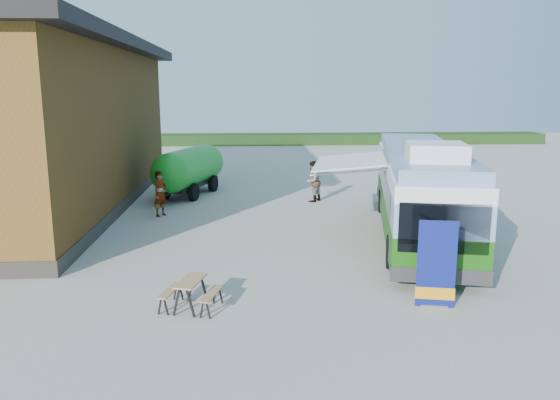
{
  "coord_description": "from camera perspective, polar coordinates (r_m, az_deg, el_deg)",
  "views": [
    {
      "loc": [
        -1.04,
        -15.11,
        5.27
      ],
      "look_at": [
        0.1,
        3.85,
        1.4
      ],
      "focal_mm": 35.0,
      "sensor_mm": 36.0,
      "label": 1
    }
  ],
  "objects": [
    {
      "name": "ground",
      "position": [
        16.04,
        0.48,
        -7.67
      ],
      "size": [
        100.0,
        100.0,
        0.0
      ],
      "primitive_type": "plane",
      "color": "#BCB7AD",
      "rests_on": "ground"
    },
    {
      "name": "barn",
      "position": [
        26.89,
        -24.21,
        6.93
      ],
      "size": [
        9.6,
        21.2,
        7.5
      ],
      "color": "brown",
      "rests_on": "ground"
    },
    {
      "name": "hedge",
      "position": [
        54.09,
        6.24,
        6.38
      ],
      "size": [
        40.0,
        3.0,
        1.0
      ],
      "primitive_type": "cube",
      "color": "#264419",
      "rests_on": "ground"
    },
    {
      "name": "bus",
      "position": [
        20.35,
        14.38,
        1.31
      ],
      "size": [
        5.02,
        12.48,
        3.75
      ],
      "rotation": [
        0.0,
        0.0,
        -0.21
      ],
      "color": "#1B6A11",
      "rests_on": "ground"
    },
    {
      "name": "awning",
      "position": [
        19.84,
        7.97,
        4.06
      ],
      "size": [
        3.41,
        4.65,
        0.52
      ],
      "rotation": [
        0.0,
        0.0,
        -0.21
      ],
      "color": "white",
      "rests_on": "ground"
    },
    {
      "name": "banner",
      "position": [
        13.91,
        15.99,
        -7.27
      ],
      "size": [
        0.94,
        0.31,
        2.19
      ],
      "rotation": [
        0.0,
        0.0,
        -0.21
      ],
      "color": "navy",
      "rests_on": "ground"
    },
    {
      "name": "picnic_table",
      "position": [
        13.57,
        -9.32,
        -9.0
      ],
      "size": [
        1.55,
        1.45,
        0.74
      ],
      "rotation": [
        0.0,
        0.0,
        -0.27
      ],
      "color": "#AE7D52",
      "rests_on": "ground"
    },
    {
      "name": "person_a",
      "position": [
        23.47,
        -12.4,
        0.65
      ],
      "size": [
        0.77,
        0.84,
        1.91
      ],
      "primitive_type": "imported",
      "rotation": [
        0.0,
        0.0,
        0.99
      ],
      "color": "#999999",
      "rests_on": "ground"
    },
    {
      "name": "person_b",
      "position": [
        25.97,
        3.45,
        1.96
      ],
      "size": [
        1.17,
        1.2,
        1.94
      ],
      "primitive_type": "imported",
      "rotation": [
        0.0,
        0.0,
        -2.27
      ],
      "color": "#999999",
      "rests_on": "ground"
    },
    {
      "name": "slurry_tanker",
      "position": [
        27.79,
        -9.45,
        3.29
      ],
      "size": [
        3.23,
        6.21,
        2.38
      ],
      "rotation": [
        0.0,
        0.0,
        -0.32
      ],
      "color": "green",
      "rests_on": "ground"
    }
  ]
}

